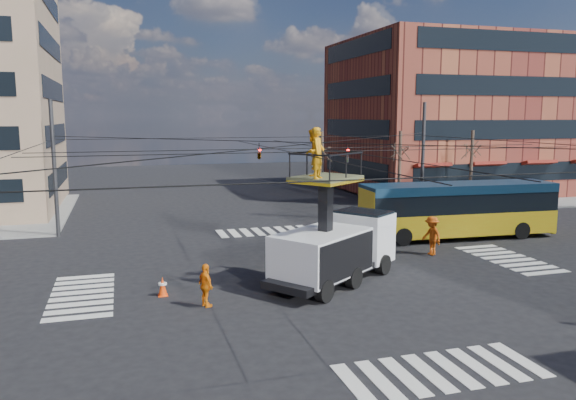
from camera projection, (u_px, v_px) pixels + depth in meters
The scene contains 13 objects.
ground at pixel (319, 275), 25.10m from camera, with size 120.00×120.00×0.00m, color black.
sidewalk_ne at pixel (458, 194), 50.94m from camera, with size 18.00×18.00×0.12m, color slate.
crosswalks at pixel (319, 275), 25.10m from camera, with size 22.40×22.40×0.02m, color silver, non-canonical shape.
building_ne at pixel (453, 117), 53.01m from camera, with size 20.06×16.06×14.00m.
overhead_network at pixel (315, 179), 24.83m from camera, with size 24.24×24.24×8.00m.
tree_a at pixel (322, 152), 38.63m from camera, with size 2.00×2.00×6.00m.
tree_b at pixel (400, 150), 40.33m from camera, with size 2.00×2.00×6.00m.
tree_c at pixel (472, 149), 42.03m from camera, with size 2.00×2.00×6.00m.
utility_truck at pixel (335, 233), 23.85m from camera, with size 7.00×6.00×6.62m.
city_bus at pixel (458, 209), 32.56m from camera, with size 11.56×3.23×3.20m.
traffic_cone at pixel (163, 286), 22.15m from camera, with size 0.36×0.36×0.76m, color #FD420A.
worker_ground at pixel (206, 285), 20.80m from camera, with size 0.96×0.40×1.64m, color orange.
flagger at pixel (432, 236), 28.63m from camera, with size 1.29×0.74×2.00m, color #E6540E.
Camera 1 is at (-8.30, -22.91, 7.04)m, focal length 35.00 mm.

